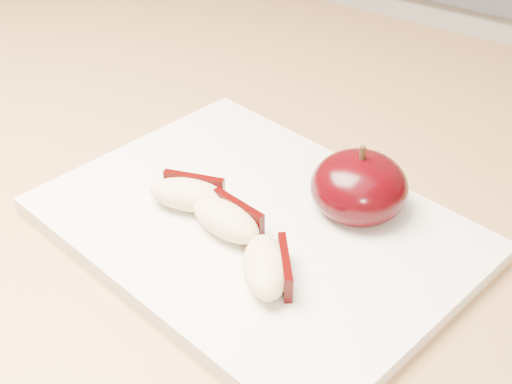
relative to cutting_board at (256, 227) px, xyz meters
The scene contains 6 objects.
back_cabinet 0.90m from the cutting_board, 94.20° to the left, with size 2.40×0.62×0.94m.
cutting_board is the anchor object (origin of this frame).
apple_half 0.08m from the cutting_board, 46.27° to the left, with size 0.09×0.09×0.06m.
apple_wedge_a 0.05m from the cutting_board, 166.50° to the right, with size 0.06×0.04×0.02m.
apple_wedge_b 0.03m from the cutting_board, 116.29° to the right, with size 0.06×0.04×0.02m.
apple_wedge_c 0.06m from the cutting_board, 49.20° to the right, with size 0.06×0.06×0.02m.
Camera 1 is at (0.27, 0.08, 1.23)m, focal length 50.00 mm.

